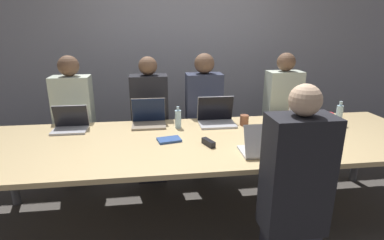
{
  "coord_description": "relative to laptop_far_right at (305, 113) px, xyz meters",
  "views": [
    {
      "loc": [
        -0.43,
        -2.42,
        1.73
      ],
      "look_at": [
        -0.1,
        0.1,
        0.93
      ],
      "focal_mm": 28.0,
      "sensor_mm": 36.0,
      "label": 1
    }
  ],
  "objects": [
    {
      "name": "cup_far_center",
      "position": [
        -0.69,
        -0.08,
        -0.03
      ],
      "size": [
        0.09,
        0.09,
        0.1
      ],
      "color": "brown",
      "rests_on": "conference_table"
    },
    {
      "name": "person_far_left",
      "position": [
        -2.44,
        0.42,
        -0.15
      ],
      "size": [
        0.4,
        0.24,
        1.44
      ],
      "color": "#2D2D38",
      "rests_on": "ground_plane"
    },
    {
      "name": "notebook",
      "position": [
        -1.46,
        -0.41,
        -0.07
      ],
      "size": [
        0.22,
        0.17,
        0.02
      ],
      "rotation": [
        0.0,
        0.0,
        0.21
      ],
      "color": "#2D4C8C",
      "rests_on": "conference_table"
    },
    {
      "name": "laptop_far_center",
      "position": [
        -0.96,
        0.0,
        -0.0
      ],
      "size": [
        0.37,
        0.27,
        0.27
      ],
      "color": "#B7B7BC",
      "rests_on": "conference_table"
    },
    {
      "name": "cup_near_midright",
      "position": [
        -0.47,
        -0.76,
        -0.04
      ],
      "size": [
        0.09,
        0.09,
        0.08
      ],
      "color": "#232328",
      "rests_on": "conference_table"
    },
    {
      "name": "laptop_far_right",
      "position": [
        0.0,
        0.0,
        0.0
      ],
      "size": [
        0.32,
        0.27,
        0.28
      ],
      "color": "gray",
      "rests_on": "conference_table"
    },
    {
      "name": "person_far_center",
      "position": [
        -1.01,
        0.41,
        -0.15
      ],
      "size": [
        0.4,
        0.24,
        1.45
      ],
      "color": "#2D2D38",
      "rests_on": "ground_plane"
    },
    {
      "name": "laptop_far_midleft",
      "position": [
        -1.63,
        0.06,
        -0.0
      ],
      "size": [
        0.34,
        0.26,
        0.26
      ],
      "color": "gray",
      "rests_on": "conference_table"
    },
    {
      "name": "person_near_midright",
      "position": [
        -0.71,
        -1.27,
        -0.17
      ],
      "size": [
        0.4,
        0.24,
        1.42
      ],
      "rotation": [
        0.0,
        0.0,
        3.14
      ],
      "color": "#2D2D38",
      "rests_on": "ground_plane"
    },
    {
      "name": "stapler",
      "position": [
        -1.14,
        -0.56,
        -0.05
      ],
      "size": [
        0.1,
        0.16,
        0.05
      ],
      "rotation": [
        0.0,
        0.0,
        0.39
      ],
      "color": "black",
      "rests_on": "conference_table"
    },
    {
      "name": "cup_far_right",
      "position": [
        0.25,
        -0.03,
        -0.04
      ],
      "size": [
        0.09,
        0.09,
        0.08
      ],
      "color": "red",
      "rests_on": "conference_table"
    },
    {
      "name": "person_far_midleft",
      "position": [
        -1.63,
        0.38,
        -0.17
      ],
      "size": [
        0.4,
        0.24,
        1.43
      ],
      "color": "#2D2D38",
      "rests_on": "ground_plane"
    },
    {
      "name": "person_far_right",
      "position": [
        -0.05,
        0.46,
        -0.16
      ],
      "size": [
        0.4,
        0.24,
        1.44
      ],
      "color": "#2D2D38",
      "rests_on": "ground_plane"
    },
    {
      "name": "ground_plane",
      "position": [
        -1.15,
        -0.42,
        -0.86
      ],
      "size": [
        24.0,
        24.0,
        0.0
      ],
      "primitive_type": "plane",
      "color": "#4C4742"
    },
    {
      "name": "bottle_far_right",
      "position": [
        0.26,
        -0.19,
        0.02
      ],
      "size": [
        0.06,
        0.06,
        0.24
      ],
      "color": "#ADD1E0",
      "rests_on": "conference_table"
    },
    {
      "name": "curtain_wall",
      "position": [
        -1.15,
        1.35,
        0.54
      ],
      "size": [
        12.0,
        0.06,
        2.8
      ],
      "color": "#9999A3",
      "rests_on": "ground_plane"
    },
    {
      "name": "conference_table",
      "position": [
        -1.15,
        -0.42,
        -0.13
      ],
      "size": [
        4.06,
        1.24,
        0.78
      ],
      "color": "#D6B77F",
      "rests_on": "ground_plane"
    },
    {
      "name": "laptop_near_midright",
      "position": [
        -0.75,
        -0.8,
        -0.01
      ],
      "size": [
        0.35,
        0.26,
        0.25
      ],
      "rotation": [
        0.0,
        0.0,
        3.14
      ],
      "color": "silver",
      "rests_on": "conference_table"
    },
    {
      "name": "laptop_far_left",
      "position": [
        -2.37,
        -0.01,
        -0.01
      ],
      "size": [
        0.32,
        0.23,
        0.23
      ],
      "color": "#B7B7BC",
      "rests_on": "conference_table"
    },
    {
      "name": "bottle_far_midleft",
      "position": [
        -1.35,
        -0.07,
        0.01
      ],
      "size": [
        0.06,
        0.06,
        0.21
      ],
      "color": "#ADD1E0",
      "rests_on": "conference_table"
    }
  ]
}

